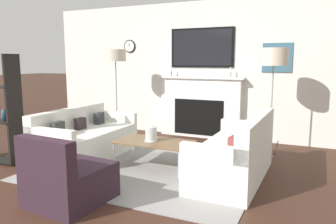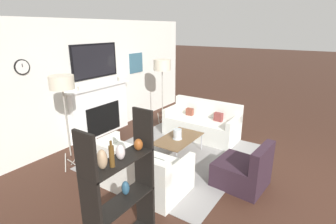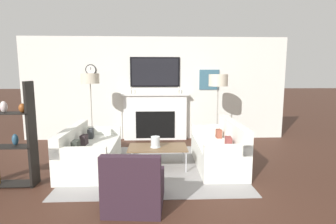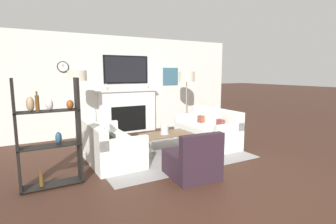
% 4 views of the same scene
% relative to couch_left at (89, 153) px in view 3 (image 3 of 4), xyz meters
% --- Properties ---
extents(fireplace_wall, '(6.98, 0.28, 2.70)m').
position_rel_couch_left_xyz_m(fireplace_wall, '(1.22, 2.19, 0.93)').
color(fireplace_wall, silver).
rests_on(fireplace_wall, ground_plane).
extents(area_rug, '(3.05, 2.69, 0.01)m').
position_rel_couch_left_xyz_m(area_rug, '(1.22, 0.00, -0.28)').
color(area_rug, gray).
rests_on(area_rug, ground_plane).
extents(couch_left, '(0.87, 1.73, 0.77)m').
position_rel_couch_left_xyz_m(couch_left, '(0.00, 0.00, 0.00)').
color(couch_left, white).
rests_on(couch_left, ground_plane).
extents(couch_right, '(0.79, 1.74, 0.85)m').
position_rel_couch_left_xyz_m(couch_right, '(2.44, -0.00, 0.02)').
color(couch_right, white).
rests_on(couch_right, ground_plane).
extents(armchair, '(0.79, 0.85, 0.78)m').
position_rel_couch_left_xyz_m(armchair, '(0.97, -1.50, -0.02)').
color(armchair, '#2E1D28').
rests_on(armchair, ground_plane).
extents(coffee_table, '(1.09, 0.63, 0.40)m').
position_rel_couch_left_xyz_m(coffee_table, '(1.27, -0.06, 0.09)').
color(coffee_table, brown).
rests_on(coffee_table, ground_plane).
extents(hurricane_candle, '(0.19, 0.19, 0.20)m').
position_rel_couch_left_xyz_m(hurricane_candle, '(1.23, -0.06, 0.20)').
color(hurricane_candle, silver).
rests_on(hurricane_candle, coffee_table).
extents(floor_lamp_left, '(0.41, 0.41, 1.76)m').
position_rel_couch_left_xyz_m(floor_lamp_left, '(-0.26, 1.33, 1.33)').
color(floor_lamp_left, '#9E998E').
rests_on(floor_lamp_left, ground_plane).
extents(floor_lamp_right, '(0.44, 0.44, 1.74)m').
position_rel_couch_left_xyz_m(floor_lamp_right, '(2.70, 1.33, 1.30)').
color(floor_lamp_right, '#9E998E').
rests_on(floor_lamp_right, ground_plane).
extents(shelf_unit, '(0.88, 0.28, 1.63)m').
position_rel_couch_left_xyz_m(shelf_unit, '(-1.09, -0.74, 0.53)').
color(shelf_unit, black).
rests_on(shelf_unit, ground_plane).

